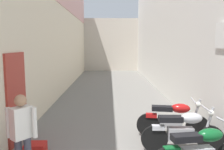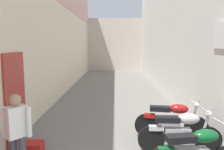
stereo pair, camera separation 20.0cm
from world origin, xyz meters
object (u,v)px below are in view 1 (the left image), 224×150
pedestrian_by_doorway (22,132)px  umbrella_leaning (21,125)px  motorcycle_third (183,130)px  motorcycle_fourth (173,119)px  motorcycle_second (201,150)px  plastic_crate (35,149)px

pedestrian_by_doorway → umbrella_leaning: 1.12m
motorcycle_third → motorcycle_fourth: size_ratio=1.01×
umbrella_leaning → pedestrian_by_doorway: bearing=-67.4°
motorcycle_third → umbrella_leaning: bearing=-177.7°
motorcycle_second → motorcycle_third: bearing=90.0°
pedestrian_by_doorway → umbrella_leaning: pedestrian_by_doorway is taller
pedestrian_by_doorway → plastic_crate: size_ratio=3.57×
motorcycle_fourth → pedestrian_by_doorway: pedestrian_by_doorway is taller
pedestrian_by_doorway → umbrella_leaning: size_ratio=1.63×
motorcycle_second → motorcycle_fourth: size_ratio=1.00×
motorcycle_second → motorcycle_third: (0.00, 0.99, 0.00)m
motorcycle_second → plastic_crate: motorcycle_second is taller
motorcycle_fourth → plastic_crate: (-3.24, -0.96, -0.36)m
motorcycle_second → umbrella_leaning: (-3.54, 0.85, 0.18)m
umbrella_leaning → plastic_crate: bearing=-2.7°
motorcycle_fourth → umbrella_leaning: bearing=-165.0°
umbrella_leaning → motorcycle_fourth: bearing=15.0°
motorcycle_fourth → plastic_crate: bearing=-163.5°
pedestrian_by_doorway → plastic_crate: bearing=97.1°
motorcycle_third → pedestrian_by_doorway: size_ratio=1.18×
motorcycle_third → motorcycle_second: bearing=-90.0°
motorcycle_second → motorcycle_third: 0.99m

